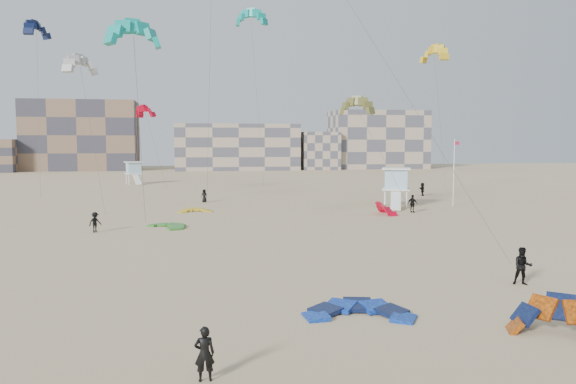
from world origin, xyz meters
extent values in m
plane|color=tan|center=(0.00, 0.00, 0.00)|extent=(320.00, 320.00, 0.00)
imported|color=black|center=(-1.56, -3.89, 0.83)|extent=(0.62, 0.42, 1.66)
imported|color=black|center=(14.34, 4.89, 0.94)|extent=(1.12, 1.01, 1.89)
imported|color=black|center=(-9.47, 25.80, 0.81)|extent=(1.19, 1.12, 1.61)
imported|color=black|center=(20.28, 33.55, 0.91)|extent=(1.04, 1.10, 1.83)
imported|color=black|center=(-0.41, 47.29, 0.78)|extent=(0.89, 0.75, 1.56)
imported|color=black|center=(28.69, 50.71, 0.89)|extent=(0.68, 1.69, 1.77)
cylinder|color=#3F3F3F|center=(-5.49, 21.56, 7.62)|extent=(0.20, 4.20, 13.25)
cylinder|color=#3F3F3F|center=(10.48, 15.41, 12.73)|extent=(6.96, 20.24, 23.48)
cylinder|color=#3F3F3F|center=(-10.83, 33.75, 7.78)|extent=(3.37, 9.20, 13.58)
cylinder|color=#3F3F3F|center=(0.30, 44.26, 15.21)|extent=(0.60, 11.91, 28.43)
cylinder|color=#3F3F3F|center=(16.77, 33.09, 5.81)|extent=(4.51, 2.91, 9.63)
cylinder|color=#3F3F3F|center=(30.97, 50.63, 9.76)|extent=(2.81, 1.53, 17.52)
cylinder|color=#3F3F3F|center=(-18.48, 46.15, 10.17)|extent=(0.26, 0.15, 18.34)
cylinder|color=#3F3F3F|center=(7.51, 60.19, 13.03)|extent=(1.11, 5.15, 24.06)
cylinder|color=#3F3F3F|center=(-6.49, 56.46, 6.09)|extent=(2.87, 2.86, 10.18)
cube|color=white|center=(20.43, 38.74, 1.98)|extent=(3.81, 3.81, 0.15)
cube|color=#9DC3D7|center=(20.43, 38.74, 3.11)|extent=(3.13, 3.13, 2.11)
cube|color=white|center=(20.43, 38.74, 4.25)|extent=(3.95, 3.95, 0.17)
cube|color=white|center=(20.43, 35.88, 0.95)|extent=(2.05, 3.18, 1.75)
cube|color=white|center=(-11.76, 79.88, 1.77)|extent=(3.33, 3.33, 0.13)
cube|color=#9DC3D7|center=(-11.76, 79.88, 2.78)|extent=(2.74, 2.74, 1.89)
cube|color=white|center=(-11.76, 79.88, 3.80)|extent=(3.45, 3.45, 0.15)
cube|color=white|center=(-11.76, 77.33, 0.85)|extent=(1.73, 2.84, 1.56)
cylinder|color=white|center=(26.77, 37.80, 3.76)|extent=(0.09, 0.09, 7.52)
cube|color=#BA1841|center=(27.05, 37.80, 7.05)|extent=(0.56, 0.02, 0.38)
cube|color=brown|center=(-30.00, 134.00, 9.00)|extent=(28.00, 14.00, 18.00)
cube|color=tan|center=(10.00, 130.00, 6.00)|extent=(32.00, 16.00, 12.00)
cube|color=tan|center=(50.00, 132.00, 8.00)|extent=(26.00, 14.00, 16.00)
cube|color=tan|center=(32.00, 128.00, 5.00)|extent=(10.00, 10.00, 10.00)
camera|label=1|loc=(-1.86, -20.21, 7.05)|focal=35.00mm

